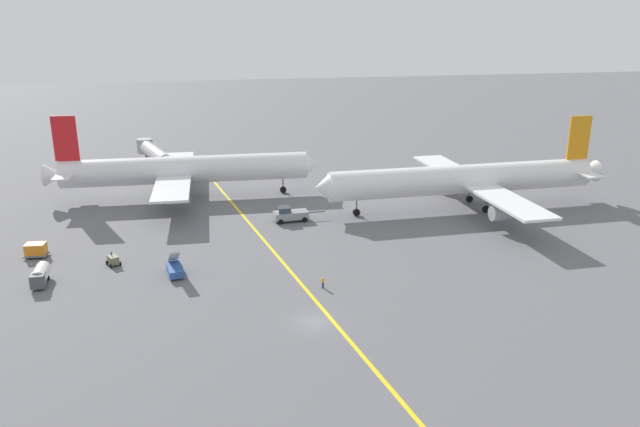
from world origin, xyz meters
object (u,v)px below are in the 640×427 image
object	(u,v)px
gse_container_dolly_flat	(36,250)
jet_bridge	(152,152)
airliner_being_pushed	(465,180)
gse_fuel_bowser_stubby	(40,275)
gse_stair_truck_yellow	(175,268)
pushback_tug	(290,214)
airliner_at_gate_left	(184,170)
ground_crew_ramp_agent_by_cones	(323,282)
gse_gpu_cart_small	(113,260)

from	to	relation	value
gse_container_dolly_flat	jet_bridge	xyz separation A→B (m)	(14.81, 55.54, 2.67)
airliner_being_pushed	gse_fuel_bowser_stubby	size ratio (longest dim) A/B	11.35
gse_stair_truck_yellow	gse_container_dolly_flat	xyz separation A→B (m)	(-20.24, 11.23, 0.15)
pushback_tug	jet_bridge	distance (m)	53.20
airliner_at_gate_left	ground_crew_ramp_agent_by_cones	world-z (taller)	airliner_at_gate_left
jet_bridge	ground_crew_ramp_agent_by_cones	bearing A→B (deg)	-71.99
gse_gpu_cart_small	gse_container_dolly_flat	bearing A→B (deg)	153.49
airliner_being_pushed	gse_stair_truck_yellow	bearing A→B (deg)	-158.79
airliner_at_gate_left	gse_container_dolly_flat	distance (m)	35.79
gse_fuel_bowser_stubby	gse_stair_truck_yellow	xyz separation A→B (m)	(17.51, -0.58, -0.31)
pushback_tug	gse_fuel_bowser_stubby	bearing A→B (deg)	-152.50
airliner_at_gate_left	pushback_tug	size ratio (longest dim) A/B	5.72
gse_container_dolly_flat	ground_crew_ramp_agent_by_cones	bearing A→B (deg)	-26.75
pushback_tug	gse_fuel_bowser_stubby	distance (m)	41.78
airliner_at_gate_left	gse_fuel_bowser_stubby	size ratio (longest dim) A/B	10.74
pushback_tug	gse_container_dolly_flat	xyz separation A→B (m)	(-39.78, -8.64, -0.08)
pushback_tug	jet_bridge	xyz separation A→B (m)	(-24.97, 46.90, 2.59)
airliner_being_pushed	jet_bridge	bearing A→B (deg)	141.28
airliner_at_gate_left	ground_crew_ramp_agent_by_cones	xyz separation A→B (m)	(17.21, -47.62, -4.74)
gse_stair_truck_yellow	gse_gpu_cart_small	bearing A→B (deg)	147.84
gse_fuel_bowser_stubby	gse_container_dolly_flat	bearing A→B (deg)	104.36
gse_stair_truck_yellow	airliner_being_pushed	bearing A→B (deg)	21.21
ground_crew_ramp_agent_by_cones	jet_bridge	xyz separation A→B (m)	(-24.50, 75.35, 3.04)
gse_stair_truck_yellow	ground_crew_ramp_agent_by_cones	size ratio (longest dim) A/B	3.08
gse_gpu_cart_small	ground_crew_ramp_agent_by_cones	size ratio (longest dim) A/B	1.65
gse_container_dolly_flat	jet_bridge	size ratio (longest dim) A/B	0.16
gse_stair_truck_yellow	ground_crew_ramp_agent_by_cones	bearing A→B (deg)	-24.23
gse_gpu_cart_small	jet_bridge	world-z (taller)	jet_bridge
airliner_at_gate_left	airliner_being_pushed	world-z (taller)	airliner_at_gate_left
ground_crew_ramp_agent_by_cones	jet_bridge	bearing A→B (deg)	108.01
ground_crew_ramp_agent_by_cones	pushback_tug	bearing A→B (deg)	89.05
airliner_being_pushed	ground_crew_ramp_agent_by_cones	distance (m)	44.43
airliner_being_pushed	gse_fuel_bowser_stubby	world-z (taller)	airliner_being_pushed
gse_gpu_cart_small	gse_fuel_bowser_stubby	bearing A→B (deg)	-150.77
pushback_tug	gse_stair_truck_yellow	distance (m)	27.87
pushback_tug	gse_fuel_bowser_stubby	size ratio (longest dim) A/B	1.88
gse_gpu_cart_small	gse_container_dolly_flat	size ratio (longest dim) A/B	0.76
gse_fuel_bowser_stubby	airliner_being_pushed	bearing A→B (deg)	15.79
airliner_being_pushed	gse_container_dolly_flat	size ratio (longest dim) A/B	16.40
airliner_being_pushed	gse_gpu_cart_small	size ratio (longest dim) A/B	21.66
airliner_at_gate_left	airliner_being_pushed	xyz separation A→B (m)	(50.58, -18.68, 0.01)
airliner_at_gate_left	jet_bridge	world-z (taller)	airliner_at_gate_left
jet_bridge	gse_container_dolly_flat	bearing A→B (deg)	-104.93
gse_fuel_bowser_stubby	gse_gpu_cart_small	world-z (taller)	gse_fuel_bowser_stubby
airliner_being_pushed	jet_bridge	distance (m)	74.21
gse_fuel_bowser_stubby	pushback_tug	bearing A→B (deg)	27.50
gse_fuel_bowser_stubby	gse_container_dolly_flat	size ratio (longest dim) A/B	1.44
airliner_being_pushed	ground_crew_ramp_agent_by_cones	world-z (taller)	airliner_being_pushed
gse_gpu_cart_small	gse_container_dolly_flat	world-z (taller)	gse_container_dolly_flat
gse_gpu_cart_small	ground_crew_ramp_agent_by_cones	distance (m)	31.17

